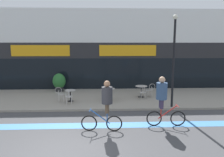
% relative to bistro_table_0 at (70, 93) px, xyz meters
% --- Properties ---
extents(ground_plane, '(120.00, 120.00, 0.00)m').
position_rel_bistro_table_0_xyz_m(ground_plane, '(0.61, -6.22, -0.62)').
color(ground_plane, '#424244').
extents(sidewalk_slab, '(40.00, 5.50, 0.12)m').
position_rel_bistro_table_0_xyz_m(sidewalk_slab, '(0.61, 1.03, -0.56)').
color(sidewalk_slab, gray).
rests_on(sidewalk_slab, ground).
extents(storefront_facade, '(40.00, 4.06, 6.27)m').
position_rel_bistro_table_0_xyz_m(storefront_facade, '(0.61, 5.75, 2.50)').
color(storefront_facade, silver).
rests_on(storefront_facade, ground).
extents(bike_lane_stripe, '(36.00, 0.70, 0.01)m').
position_rel_bistro_table_0_xyz_m(bike_lane_stripe, '(0.61, -3.82, -0.61)').
color(bike_lane_stripe, '#3D7AB7').
rests_on(bike_lane_stripe, ground).
extents(bistro_table_0, '(0.64, 0.64, 0.70)m').
position_rel_bistro_table_0_xyz_m(bistro_table_0, '(0.00, 0.00, 0.00)').
color(bistro_table_0, black).
rests_on(bistro_table_0, sidewalk_slab).
extents(bistro_table_1, '(0.77, 0.77, 0.75)m').
position_rel_bistro_table_0_xyz_m(bistro_table_1, '(2.36, 0.19, 0.04)').
color(bistro_table_1, black).
rests_on(bistro_table_1, sidewalk_slab).
extents(bistro_table_2, '(0.79, 0.79, 0.75)m').
position_rel_bistro_table_0_xyz_m(bistro_table_2, '(4.53, 0.91, 0.04)').
color(bistro_table_2, black).
rests_on(bistro_table_2, sidewalk_slab).
extents(cafe_chair_0_near, '(0.42, 0.59, 0.90)m').
position_rel_bistro_table_0_xyz_m(cafe_chair_0_near, '(0.00, -0.63, 0.02)').
color(cafe_chair_0_near, '#B7B2AD').
rests_on(cafe_chair_0_near, sidewalk_slab).
extents(cafe_chair_0_side, '(0.59, 0.43, 0.90)m').
position_rel_bistro_table_0_xyz_m(cafe_chair_0_side, '(-0.63, -0.01, 0.02)').
color(cafe_chair_0_side, '#B7B2AD').
rests_on(cafe_chair_0_side, sidewalk_slab).
extents(cafe_chair_1_near, '(0.41, 0.58, 0.90)m').
position_rel_bistro_table_0_xyz_m(cafe_chair_1_near, '(2.36, -0.43, 0.02)').
color(cafe_chair_1_near, '#B7B2AD').
rests_on(cafe_chair_1_near, sidewalk_slab).
extents(cafe_chair_2_near, '(0.45, 0.60, 0.90)m').
position_rel_bistro_table_0_xyz_m(cafe_chair_2_near, '(4.54, 0.29, 0.02)').
color(cafe_chair_2_near, '#B7B2AD').
rests_on(cafe_chair_2_near, sidewalk_slab).
extents(cafe_chair_2_side, '(0.58, 0.41, 0.90)m').
position_rel_bistro_table_0_xyz_m(cafe_chair_2_side, '(5.16, 0.91, 0.02)').
color(cafe_chair_2_side, '#B7B2AD').
rests_on(cafe_chair_2_side, sidewalk_slab).
extents(planter_pot, '(0.95, 0.95, 1.34)m').
position_rel_bistro_table_0_xyz_m(planter_pot, '(-1.26, 3.02, 0.21)').
color(planter_pot, '#232326').
rests_on(planter_pot, sidewalk_slab).
extents(lamp_post, '(0.26, 0.26, 5.02)m').
position_rel_bistro_table_0_xyz_m(lamp_post, '(5.84, -1.44, 2.41)').
color(lamp_post, black).
rests_on(lamp_post, sidewalk_slab).
extents(cyclist_0, '(1.74, 0.51, 2.22)m').
position_rel_bistro_table_0_xyz_m(cyclist_0, '(4.59, -4.00, 0.70)').
color(cyclist_0, black).
rests_on(cyclist_0, ground).
extents(cyclist_1, '(1.72, 0.55, 2.14)m').
position_rel_bistro_table_0_xyz_m(cyclist_1, '(2.10, -4.48, 0.63)').
color(cyclist_1, black).
rests_on(cyclist_1, ground).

